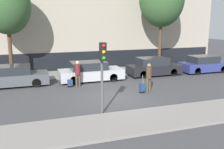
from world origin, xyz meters
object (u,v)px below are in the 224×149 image
parked_car_1 (90,72)px  parked_car_3 (204,64)px  parked_car_2 (153,67)px  pedestrian_left (78,72)px  trolley_right (142,87)px  pedestrian_right (149,76)px  traffic_light (103,64)px  bare_tree_down_street (7,6)px  parked_car_0 (14,76)px  trolley_left (70,83)px

parked_car_1 → parked_car_3: parked_car_3 is taller
parked_car_3 → parked_car_2: bearing=177.6°
pedestrian_left → trolley_right: bearing=-47.6°
pedestrian_right → traffic_light: size_ratio=0.53×
parked_car_3 → pedestrian_right: size_ratio=2.36×
trolley_right → pedestrian_left: bearing=139.6°
pedestrian_left → traffic_light: (0.08, -5.53, 1.43)m
trolley_right → parked_car_3: bearing=28.3°
pedestrian_left → bare_tree_down_street: bearing=132.2°
parked_car_2 → pedestrian_right: size_ratio=2.41×
pedestrian_right → parked_car_3: bearing=9.5°
pedestrian_left → parked_car_3: bearing=-0.4°
parked_car_0 → traffic_light: 8.32m
parked_car_3 → trolley_left: bearing=-173.2°
pedestrian_left → parked_car_1: bearing=41.5°
parked_car_1 → bare_tree_down_street: size_ratio=0.63×
bare_tree_down_street → traffic_light: bearing=-64.7°
parked_car_3 → pedestrian_left: bearing=-173.2°
parked_car_0 → pedestrian_right: 8.95m
pedestrian_left → trolley_right: pedestrian_left is taller
parked_car_2 → parked_car_3: (4.72, -0.20, -0.01)m
pedestrian_right → bare_tree_down_street: bearing=122.8°
pedestrian_right → traffic_light: bearing=-162.5°
trolley_right → parked_car_2: bearing=54.9°
parked_car_1 → bare_tree_down_street: 7.55m
trolley_left → trolley_right: trolley_right is taller
parked_car_1 → traffic_light: (-1.11, -6.89, 1.75)m
parked_car_2 → bare_tree_down_street: (-10.71, 2.11, 4.69)m
pedestrian_right → bare_tree_down_street: 11.19m
pedestrian_left → trolley_left: 0.86m
parked_car_2 → pedestrian_left: bearing=-166.6°
bare_tree_down_street → parked_car_2: bearing=-11.2°
parked_car_1 → pedestrian_right: size_ratio=2.62×
parked_car_2 → trolley_left: bearing=-167.1°
parked_car_3 → bare_tree_down_street: bearing=171.5°
parked_car_2 → parked_car_1: bearing=-178.1°
trolley_left → trolley_right: size_ratio=0.91×
parked_car_0 → traffic_light: traffic_light is taller
parked_car_1 → trolley_right: size_ratio=4.04×
trolley_left → bare_tree_down_street: size_ratio=0.14×
parked_car_2 → traffic_light: traffic_light is taller
traffic_light → bare_tree_down_street: bearing=115.3°
parked_car_1 → trolley_left: bearing=-140.6°
parked_car_0 → trolley_right: 8.58m
trolley_left → trolley_right: 4.80m
pedestrian_left → pedestrian_right: 4.71m
parked_car_3 → traffic_light: 13.16m
pedestrian_left → traffic_light: size_ratio=0.51×
pedestrian_right → trolley_right: bearing=-179.9°
trolley_left → parked_car_2: bearing=12.9°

